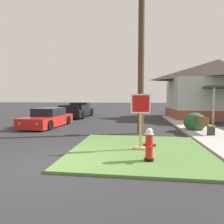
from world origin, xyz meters
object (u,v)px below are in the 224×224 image
utility_pole (141,41)px  fire_hydrant (149,145)px  stop_sign (140,123)px  pickup_truck_black (78,111)px  parked_sedan_red (48,118)px  street_bench (203,124)px  manhole_cover (73,135)px

utility_pole → fire_hydrant: bearing=-87.9°
fire_hydrant → stop_sign: 1.34m
pickup_truck_black → utility_pole: 11.36m
stop_sign → parked_sedan_red: stop_sign is taller
stop_sign → utility_pole: 5.23m
utility_pole → street_bench: bearing=0.5°
stop_sign → pickup_truck_black: 13.49m
manhole_cover → street_bench: bearing=7.6°
fire_hydrant → manhole_cover: (-3.67, 3.86, -0.53)m
street_bench → manhole_cover: bearing=-172.4°
fire_hydrant → street_bench: size_ratio=0.61×
manhole_cover → parked_sedan_red: bearing=134.2°
manhole_cover → utility_pole: size_ratio=0.07×
fire_hydrant → stop_sign: bearing=100.8°
parked_sedan_red → utility_pole: (6.18, -1.89, 4.36)m
street_bench → parked_sedan_red: bearing=168.8°
manhole_cover → utility_pole: utility_pole is taller
utility_pole → parked_sedan_red: bearing=163.0°
parked_sedan_red → street_bench: (9.41, -1.86, 0.05)m
fire_hydrant → utility_pole: 6.44m
manhole_cover → pickup_truck_black: pickup_truck_black is taller
manhole_cover → street_bench: (6.73, 0.90, 0.58)m
fire_hydrant → utility_pole: utility_pole is taller
street_bench → utility_pole: size_ratio=0.17×
stop_sign → utility_pole: (0.06, 3.50, 3.89)m
utility_pole → stop_sign: bearing=-91.0°
fire_hydrant → parked_sedan_red: parked_sedan_red is taller
stop_sign → parked_sedan_red: bearing=138.6°
fire_hydrant → pickup_truck_black: size_ratio=0.17×
stop_sign → pickup_truck_black: bearing=116.8°
pickup_truck_black → street_bench: 12.67m
manhole_cover → utility_pole: bearing=13.9°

